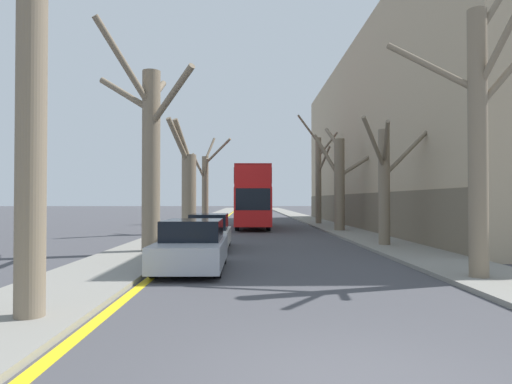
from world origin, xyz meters
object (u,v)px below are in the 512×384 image
object	(u,v)px
street_tree_right_1	(385,182)
street_tree_right_0	(479,131)
double_decker_bus	(252,194)
street_tree_right_2	(339,181)
street_tree_left_3	(206,184)
parked_car_0	(192,246)
street_tree_left_1	(150,150)
street_tree_left_2	(188,187)
street_tree_left_0	(28,90)
parked_car_1	(209,233)
street_tree_right_3	(319,177)

from	to	relation	value
street_tree_right_1	street_tree_right_0	bearing A→B (deg)	-90.77
double_decker_bus	street_tree_right_2	bearing A→B (deg)	-37.69
street_tree_left_3	double_decker_bus	size ratio (longest dim) A/B	0.75
street_tree_left_3	street_tree_right_0	size ratio (longest dim) A/B	0.98
street_tree_right_0	parked_car_0	bearing A→B (deg)	164.54
street_tree_left_1	double_decker_bus	bearing A→B (deg)	75.97
street_tree_left_2	street_tree_right_2	world-z (taller)	street_tree_right_2
street_tree_left_2	street_tree_right_2	size ratio (longest dim) A/B	0.98
street_tree_left_1	double_decker_bus	distance (m)	16.83
street_tree_left_0	double_decker_bus	xyz separation A→B (m)	(4.02, 25.99, -1.42)
street_tree_left_1	street_tree_right_0	bearing A→B (deg)	-32.13
street_tree_left_1	street_tree_left_3	distance (m)	21.97
parked_car_1	street_tree_right_0	bearing A→B (deg)	-46.34
street_tree_left_2	street_tree_right_0	distance (m)	18.94
street_tree_left_1	street_tree_right_2	size ratio (longest dim) A/B	1.20
street_tree_left_0	parked_car_0	distance (m)	6.92
street_tree_right_1	street_tree_right_2	size ratio (longest dim) A/B	0.78
street_tree_right_2	street_tree_right_3	size ratio (longest dim) A/B	0.76
street_tree_left_3	street_tree_right_3	distance (m)	9.69
street_tree_left_2	street_tree_right_0	world-z (taller)	street_tree_right_0
street_tree_right_1	parked_car_1	size ratio (longest dim) A/B	1.21
street_tree_left_3	street_tree_right_2	bearing A→B (deg)	-46.28
street_tree_right_0	double_decker_bus	size ratio (longest dim) A/B	0.77
double_decker_bus	parked_car_1	world-z (taller)	double_decker_bus
street_tree_left_1	double_decker_bus	xyz separation A→B (m)	(4.06, 16.27, -1.50)
street_tree_right_0	street_tree_right_3	size ratio (longest dim) A/B	0.85
street_tree_left_2	street_tree_right_1	distance (m)	12.53
street_tree_left_3	street_tree_right_0	world-z (taller)	street_tree_right_0
parked_car_1	street_tree_left_2	bearing A→B (deg)	103.35
street_tree_right_1	street_tree_right_3	size ratio (longest dim) A/B	0.59
street_tree_left_0	street_tree_right_0	size ratio (longest dim) A/B	1.12
street_tree_right_3	parked_car_0	bearing A→B (deg)	-107.07
street_tree_left_3	street_tree_right_1	distance (m)	21.91
parked_car_0	parked_car_1	world-z (taller)	same
street_tree_left_2	street_tree_right_3	size ratio (longest dim) A/B	0.75
street_tree_left_1	parked_car_0	world-z (taller)	street_tree_left_1
street_tree_left_2	street_tree_left_3	xyz separation A→B (m)	(-0.01, 11.64, 0.60)
street_tree_left_3	street_tree_left_1	bearing A→B (deg)	-90.21
street_tree_left_3	double_decker_bus	xyz separation A→B (m)	(3.99, -5.69, -1.00)
street_tree_left_2	street_tree_right_3	distance (m)	14.14
street_tree_left_2	street_tree_right_0	size ratio (longest dim) A/B	0.88
street_tree_left_3	parked_car_1	xyz separation A→B (m)	(2.03, -20.14, -2.79)
street_tree_left_1	street_tree_right_2	bearing A→B (deg)	51.06
double_decker_bus	street_tree_left_1	bearing A→B (deg)	-104.03
parked_car_1	street_tree_right_2	bearing A→B (deg)	53.31
street_tree_right_3	double_decker_bus	xyz separation A→B (m)	(-5.60, -4.40, -1.54)
parked_car_1	double_decker_bus	bearing A→B (deg)	82.29
street_tree_left_0	street_tree_right_2	xyz separation A→B (m)	(9.61, 21.67, -0.60)
street_tree_left_1	street_tree_left_2	distance (m)	10.38
street_tree_left_0	parked_car_0	size ratio (longest dim) A/B	2.01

